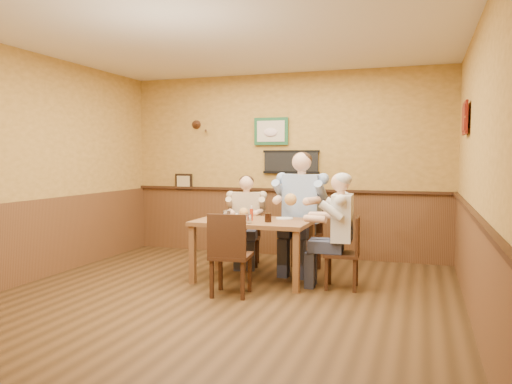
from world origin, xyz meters
TOP-DOWN VIEW (x-y plane):
  - room at (0.13, 0.17)m, footprint 5.02×5.03m
  - dining_table at (0.07, 0.83)m, footprint 1.40×0.90m
  - chair_back_left at (-0.30, 1.62)m, footprint 0.44×0.44m
  - chair_back_right at (0.52, 1.52)m, footprint 0.49×0.49m
  - chair_right_end at (1.16, 0.80)m, footprint 0.41×0.41m
  - chair_near_side at (0.05, 0.13)m, footprint 0.47×0.47m
  - diner_tan_shirt at (-0.30, 1.62)m, footprint 0.63×0.63m
  - diner_blue_polo at (0.52, 1.52)m, footprint 0.70×0.70m
  - diner_white_elder at (1.16, 0.80)m, footprint 0.59×0.59m
  - water_glass_left at (-0.19, 0.60)m, footprint 0.10×0.10m
  - water_glass_mid at (0.11, 0.53)m, footprint 0.08×0.08m
  - cola_tumbler at (0.30, 0.70)m, footprint 0.09×0.09m
  - hot_sauce_bottle at (0.07, 0.76)m, footprint 0.05×0.05m
  - salt_shaker at (-0.15, 0.82)m, footprint 0.03×0.03m
  - pepper_shaker at (0.01, 0.80)m, footprint 0.04×0.04m
  - plate_far_left at (-0.16, 1.05)m, footprint 0.29×0.29m
  - plate_far_right at (0.40, 1.07)m, footprint 0.25×0.25m

SIDE VIEW (x-z plane):
  - chair_back_left at x=-0.30m, z-range 0.00..0.80m
  - chair_right_end at x=1.16m, z-range 0.00..0.84m
  - chair_near_side at x=0.05m, z-range 0.00..0.92m
  - chair_back_right at x=0.52m, z-range 0.00..1.00m
  - diner_tan_shirt at x=-0.30m, z-range 0.00..1.14m
  - diner_white_elder at x=1.16m, z-range 0.00..1.21m
  - dining_table at x=0.07m, z-range 0.28..1.03m
  - diner_blue_polo at x=0.52m, z-range 0.00..1.43m
  - plate_far_right at x=0.40m, z-range 0.75..0.76m
  - plate_far_left at x=-0.16m, z-range 0.75..0.76m
  - pepper_shaker at x=0.01m, z-range 0.75..0.83m
  - salt_shaker at x=-0.15m, z-range 0.75..0.83m
  - water_glass_mid at x=0.11m, z-range 0.75..0.86m
  - cola_tumbler at x=0.30m, z-range 0.75..0.86m
  - water_glass_left at x=-0.19m, z-range 0.75..0.88m
  - hot_sauce_bottle at x=0.07m, z-range 0.75..0.92m
  - room at x=0.13m, z-range 0.28..3.09m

